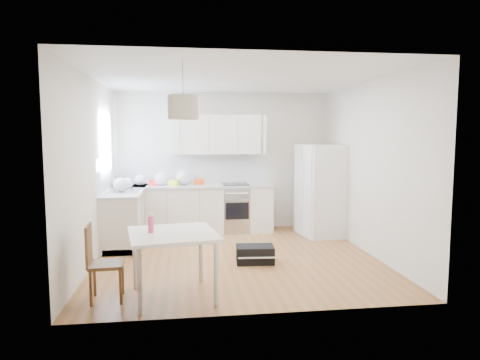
{
  "coord_description": "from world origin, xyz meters",
  "views": [
    {
      "loc": [
        -0.78,
        -6.34,
        1.87
      ],
      "look_at": [
        0.11,
        0.4,
        1.15
      ],
      "focal_mm": 32.0,
      "sensor_mm": 36.0,
      "label": 1
    }
  ],
  "objects_px": {
    "refrigerator": "(322,190)",
    "dining_table": "(173,240)",
    "gym_bag": "(255,254)",
    "dining_chair": "(107,263)"
  },
  "relations": [
    {
      "from": "refrigerator",
      "to": "dining_table",
      "type": "relative_size",
      "value": 1.53
    },
    {
      "from": "refrigerator",
      "to": "gym_bag",
      "type": "bearing_deg",
      "value": -140.13
    },
    {
      "from": "refrigerator",
      "to": "dining_table",
      "type": "distance_m",
      "value": 3.84
    },
    {
      "from": "dining_chair",
      "to": "dining_table",
      "type": "bearing_deg",
      "value": -3.69
    },
    {
      "from": "dining_chair",
      "to": "gym_bag",
      "type": "relative_size",
      "value": 1.62
    },
    {
      "from": "dining_chair",
      "to": "refrigerator",
      "type": "bearing_deg",
      "value": 35.18
    },
    {
      "from": "dining_chair",
      "to": "gym_bag",
      "type": "height_order",
      "value": "dining_chair"
    },
    {
      "from": "refrigerator",
      "to": "dining_table",
      "type": "bearing_deg",
      "value": -139.99
    },
    {
      "from": "refrigerator",
      "to": "dining_table",
      "type": "xyz_separation_m",
      "value": [
        -2.67,
        -2.76,
        -0.17
      ]
    },
    {
      "from": "gym_bag",
      "to": "refrigerator",
      "type": "bearing_deg",
      "value": 50.07
    }
  ]
}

